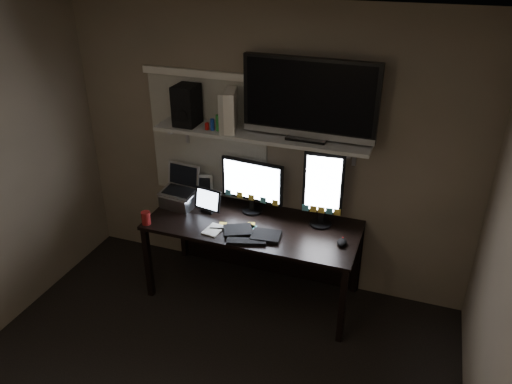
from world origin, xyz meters
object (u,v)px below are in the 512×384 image
at_px(monitor_portrait, 323,190).
at_px(game_console, 230,110).
at_px(tv, 310,100).
at_px(keyboard, 252,233).
at_px(monitor_landscape, 252,186).
at_px(cup, 146,218).
at_px(laptop, 178,188).
at_px(mouse, 342,242).
at_px(speaker, 187,105).
at_px(desk, 258,234).
at_px(tablet, 208,200).

height_order(monitor_portrait, game_console, game_console).
relative_size(tv, game_console, 3.18).
height_order(keyboard, game_console, game_console).
height_order(monitor_landscape, monitor_portrait, monitor_portrait).
height_order(cup, tv, tv).
xyz_separation_m(monitor_landscape, laptop, (-0.65, -0.13, -0.07)).
relative_size(keyboard, mouse, 4.18).
bearing_deg(keyboard, laptop, 146.74).
xyz_separation_m(monitor_portrait, mouse, (0.23, -0.24, -0.31)).
distance_m(monitor_landscape, keyboard, 0.45).
relative_size(cup, speaker, 0.33).
bearing_deg(desk, game_console, 165.86).
distance_m(mouse, laptop, 1.52).
distance_m(mouse, tv, 1.14).
bearing_deg(game_console, monitor_portrait, -16.88).
bearing_deg(laptop, keyboard, -11.43).
xyz_separation_m(cup, game_console, (0.59, 0.49, 0.86)).
distance_m(cup, game_console, 1.15).
bearing_deg(monitor_portrait, speaker, 176.27).
bearing_deg(game_console, speaker, 163.90).
distance_m(monitor_portrait, mouse, 0.45).
bearing_deg(tablet, tv, 18.68).
relative_size(keyboard, speaker, 1.44).
bearing_deg(speaker, monitor_landscape, 1.59).
height_order(game_console, speaker, speaker).
relative_size(tablet, cup, 2.28).
xyz_separation_m(monitor_portrait, cup, (-1.40, -0.48, -0.28)).
bearing_deg(tablet, monitor_portrait, 15.96).
distance_m(laptop, cup, 0.41).
bearing_deg(desk, speaker, 174.49).
height_order(tablet, cup, tablet).
height_order(tv, game_console, tv).
bearing_deg(mouse, keyboard, -174.25).
height_order(monitor_landscape, tablet, monitor_landscape).
xyz_separation_m(laptop, speaker, (0.08, 0.11, 0.74)).
relative_size(monitor_landscape, mouse, 4.89).
bearing_deg(mouse, monitor_landscape, 160.37).
bearing_deg(speaker, keyboard, -26.40).
bearing_deg(tv, keyboard, -131.18).
relative_size(monitor_landscape, tablet, 2.22).
bearing_deg(monitor_landscape, laptop, -163.14).
bearing_deg(tablet, cup, -128.87).
xyz_separation_m(mouse, game_console, (-1.03, 0.25, 0.89)).
height_order(cup, speaker, speaker).
height_order(monitor_landscape, game_console, game_console).
relative_size(tablet, game_console, 0.77).
distance_m(mouse, cup, 1.64).
bearing_deg(mouse, laptop, 172.25).
bearing_deg(monitor_landscape, desk, -39.05).
bearing_deg(laptop, tv, 12.24).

